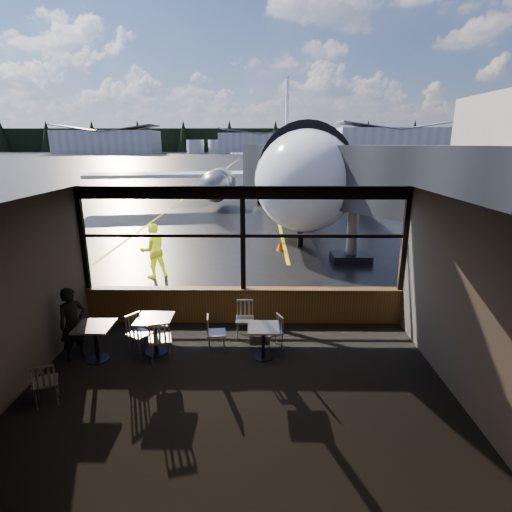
{
  "coord_description": "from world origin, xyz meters",
  "views": [
    {
      "loc": [
        0.43,
        -9.51,
        4.48
      ],
      "look_at": [
        0.31,
        1.0,
        1.5
      ],
      "focal_mm": 28.0,
      "sensor_mm": 36.0,
      "label": 1
    }
  ],
  "objects_px": {
    "chair_near_w": "(216,333)",
    "airliner": "(292,126)",
    "chair_near_e": "(273,333)",
    "chair_near_n": "(245,320)",
    "cafe_table_left": "(96,343)",
    "cone_nose": "(280,246)",
    "jet_bridge": "(345,201)",
    "chair_left_s": "(45,382)",
    "cafe_table_mid": "(155,335)",
    "chair_mid_s": "(160,340)",
    "passenger": "(73,324)",
    "ground_crew": "(153,251)",
    "chair_mid_w": "(140,334)",
    "cafe_table_near": "(263,342)"
  },
  "relations": [
    {
      "from": "chair_near_n",
      "to": "chair_left_s",
      "type": "relative_size",
      "value": 1.06
    },
    {
      "from": "chair_near_w",
      "to": "ground_crew",
      "type": "xyz_separation_m",
      "value": [
        -2.72,
        5.14,
        0.51
      ]
    },
    {
      "from": "jet_bridge",
      "to": "cafe_table_left",
      "type": "height_order",
      "value": "jet_bridge"
    },
    {
      "from": "airliner",
      "to": "chair_near_n",
      "type": "height_order",
      "value": "airliner"
    },
    {
      "from": "cafe_table_near",
      "to": "cone_nose",
      "type": "xyz_separation_m",
      "value": [
        0.78,
        8.94,
        -0.14
      ]
    },
    {
      "from": "cafe_table_left",
      "to": "cone_nose",
      "type": "relative_size",
      "value": 1.83
    },
    {
      "from": "chair_near_n",
      "to": "cone_nose",
      "type": "xyz_separation_m",
      "value": [
        1.21,
        8.01,
        -0.23
      ]
    },
    {
      "from": "cafe_table_mid",
      "to": "passenger",
      "type": "height_order",
      "value": "passenger"
    },
    {
      "from": "cafe_table_near",
      "to": "chair_near_w",
      "type": "bearing_deg",
      "value": 164.41
    },
    {
      "from": "cafe_table_left",
      "to": "chair_mid_s",
      "type": "xyz_separation_m",
      "value": [
        1.35,
        0.03,
        0.07
      ]
    },
    {
      "from": "chair_mid_s",
      "to": "chair_mid_w",
      "type": "bearing_deg",
      "value": 135.9
    },
    {
      "from": "chair_near_w",
      "to": "ground_crew",
      "type": "distance_m",
      "value": 5.84
    },
    {
      "from": "chair_near_n",
      "to": "chair_mid_w",
      "type": "relative_size",
      "value": 1.0
    },
    {
      "from": "jet_bridge",
      "to": "chair_near_w",
      "type": "relative_size",
      "value": 13.04
    },
    {
      "from": "chair_left_s",
      "to": "cafe_table_left",
      "type": "bearing_deg",
      "value": 53.04
    },
    {
      "from": "chair_near_e",
      "to": "cafe_table_left",
      "type": "bearing_deg",
      "value": 74.2
    },
    {
      "from": "cafe_table_near",
      "to": "cafe_table_mid",
      "type": "bearing_deg",
      "value": 175.61
    },
    {
      "from": "chair_near_w",
      "to": "airliner",
      "type": "bearing_deg",
      "value": 165.61
    },
    {
      "from": "cafe_table_near",
      "to": "chair_near_w",
      "type": "height_order",
      "value": "chair_near_w"
    },
    {
      "from": "chair_mid_w",
      "to": "passenger",
      "type": "xyz_separation_m",
      "value": [
        -1.32,
        -0.23,
        0.35
      ]
    },
    {
      "from": "cafe_table_mid",
      "to": "chair_mid_s",
      "type": "xyz_separation_m",
      "value": [
        0.18,
        -0.3,
        0.06
      ]
    },
    {
      "from": "cafe_table_left",
      "to": "cone_nose",
      "type": "height_order",
      "value": "cafe_table_left"
    },
    {
      "from": "passenger",
      "to": "cone_nose",
      "type": "distance_m",
      "value": 10.23
    },
    {
      "from": "chair_near_n",
      "to": "passenger",
      "type": "relative_size",
      "value": 0.56
    },
    {
      "from": "chair_near_e",
      "to": "chair_near_n",
      "type": "xyz_separation_m",
      "value": [
        -0.65,
        0.54,
        0.05
      ]
    },
    {
      "from": "airliner",
      "to": "cafe_table_left",
      "type": "relative_size",
      "value": 45.6
    },
    {
      "from": "airliner",
      "to": "chair_mid_w",
      "type": "height_order",
      "value": "airliner"
    },
    {
      "from": "cone_nose",
      "to": "cafe_table_left",
      "type": "bearing_deg",
      "value": -115.43
    },
    {
      "from": "jet_bridge",
      "to": "chair_left_s",
      "type": "relative_size",
      "value": 12.86
    },
    {
      "from": "ground_crew",
      "to": "chair_near_n",
      "type": "bearing_deg",
      "value": 93.59
    },
    {
      "from": "chair_mid_w",
      "to": "chair_left_s",
      "type": "bearing_deg",
      "value": 0.46
    },
    {
      "from": "cafe_table_left",
      "to": "chair_near_e",
      "type": "relative_size",
      "value": 1.01
    },
    {
      "from": "jet_bridge",
      "to": "ground_crew",
      "type": "distance_m",
      "value": 7.25
    },
    {
      "from": "cafe_table_left",
      "to": "chair_near_n",
      "type": "height_order",
      "value": "chair_near_n"
    },
    {
      "from": "chair_mid_s",
      "to": "passenger",
      "type": "bearing_deg",
      "value": 163.17
    },
    {
      "from": "cone_nose",
      "to": "chair_near_w",
      "type": "bearing_deg",
      "value": -101.87
    },
    {
      "from": "cafe_table_near",
      "to": "chair_near_n",
      "type": "height_order",
      "value": "chair_near_n"
    },
    {
      "from": "chair_mid_w",
      "to": "cafe_table_left",
      "type": "bearing_deg",
      "value": -36.16
    },
    {
      "from": "chair_mid_w",
      "to": "cone_nose",
      "type": "bearing_deg",
      "value": -168.48
    },
    {
      "from": "cafe_table_near",
      "to": "cone_nose",
      "type": "bearing_deg",
      "value": 85.02
    },
    {
      "from": "chair_near_n",
      "to": "ground_crew",
      "type": "distance_m",
      "value": 5.62
    },
    {
      "from": "cafe_table_mid",
      "to": "chair_mid_s",
      "type": "bearing_deg",
      "value": -59.53
    },
    {
      "from": "ground_crew",
      "to": "cafe_table_mid",
      "type": "bearing_deg",
      "value": 71.98
    },
    {
      "from": "chair_near_n",
      "to": "cafe_table_near",
      "type": "bearing_deg",
      "value": 113.62
    },
    {
      "from": "chair_near_w",
      "to": "chair_mid_s",
      "type": "bearing_deg",
      "value": -76.29
    },
    {
      "from": "cafe_table_left",
      "to": "passenger",
      "type": "bearing_deg",
      "value": 170.63
    },
    {
      "from": "chair_near_n",
      "to": "ground_crew",
      "type": "relative_size",
      "value": 0.48
    },
    {
      "from": "chair_mid_s",
      "to": "chair_left_s",
      "type": "height_order",
      "value": "chair_mid_s"
    },
    {
      "from": "chair_near_n",
      "to": "passenger",
      "type": "height_order",
      "value": "passenger"
    },
    {
      "from": "cafe_table_left",
      "to": "chair_mid_w",
      "type": "height_order",
      "value": "chair_mid_w"
    }
  ]
}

